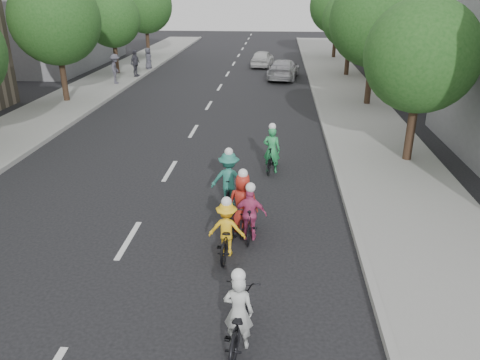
# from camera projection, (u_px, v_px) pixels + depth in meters

# --- Properties ---
(ground) EXTENTS (120.00, 120.00, 0.00)m
(ground) POSITION_uv_depth(u_px,v_px,m) (129.00, 240.00, 12.42)
(ground) COLOR black
(ground) RESTS_ON ground
(sidewalk_left) EXTENTS (4.00, 80.00, 0.15)m
(sidewalk_left) POSITION_uv_depth(u_px,v_px,m) (27.00, 126.00, 22.18)
(sidewalk_left) COLOR gray
(sidewalk_left) RESTS_ON ground
(curb_left) EXTENTS (0.18, 80.00, 0.18)m
(curb_left) POSITION_uv_depth(u_px,v_px,m) (67.00, 126.00, 22.03)
(curb_left) COLOR #999993
(curb_left) RESTS_ON ground
(sidewalk_right) EXTENTS (4.00, 80.00, 0.15)m
(sidewalk_right) POSITION_uv_depth(u_px,v_px,m) (369.00, 134.00, 20.99)
(sidewalk_right) COLOR gray
(sidewalk_right) RESTS_ON ground
(curb_right) EXTENTS (0.18, 80.00, 0.18)m
(curb_right) POSITION_uv_depth(u_px,v_px,m) (326.00, 132.00, 21.13)
(curb_right) COLOR #999993
(curb_right) RESTS_ON ground
(bldg_sw) EXTENTS (10.00, 14.00, 8.00)m
(bldg_sw) POSITION_uv_depth(u_px,v_px,m) (34.00, 15.00, 37.80)
(bldg_sw) COLOR slate
(bldg_sw) RESTS_ON ground
(bldg_se) EXTENTS (10.00, 14.00, 8.00)m
(bldg_se) POSITION_uv_depth(u_px,v_px,m) (459.00, 21.00, 31.74)
(bldg_se) COLOR gray
(bldg_se) RESTS_ON ground
(tree_l_3) EXTENTS (4.80, 4.80, 6.93)m
(tree_l_3) POSITION_uv_depth(u_px,v_px,m) (55.00, 20.00, 25.07)
(tree_l_3) COLOR black
(tree_l_3) RESTS_ON ground
(tree_l_4) EXTENTS (4.00, 4.00, 5.97)m
(tree_l_4) POSITION_uv_depth(u_px,v_px,m) (112.00, 19.00, 33.56)
(tree_l_4) COLOR black
(tree_l_4) RESTS_ON ground
(tree_l_5) EXTENTS (4.80, 4.80, 6.93)m
(tree_l_5) POSITION_uv_depth(u_px,v_px,m) (145.00, 6.00, 41.61)
(tree_l_5) COLOR black
(tree_l_5) RESTS_ON ground
(tree_r_0) EXTENTS (4.00, 4.00, 5.97)m
(tree_r_0) POSITION_uv_depth(u_px,v_px,m) (422.00, 56.00, 16.30)
(tree_r_0) COLOR black
(tree_r_0) RESTS_ON ground
(tree_r_1) EXTENTS (4.80, 4.80, 6.93)m
(tree_r_1) POSITION_uv_depth(u_px,v_px,m) (375.00, 21.00, 24.35)
(tree_r_1) COLOR black
(tree_r_1) RESTS_ON ground
(tree_r_2) EXTENTS (4.00, 4.00, 5.97)m
(tree_r_2) POSITION_uv_depth(u_px,v_px,m) (351.00, 20.00, 32.84)
(tree_r_2) COLOR black
(tree_r_2) RESTS_ON ground
(tree_r_3) EXTENTS (4.80, 4.80, 6.93)m
(tree_r_3) POSITION_uv_depth(u_px,v_px,m) (337.00, 6.00, 40.90)
(tree_r_3) COLOR black
(tree_r_3) RESTS_ON ground
(cyclist_0) EXTENTS (0.83, 1.63, 1.83)m
(cyclist_0) POSITION_uv_depth(u_px,v_px,m) (243.00, 209.00, 12.70)
(cyclist_0) COLOR black
(cyclist_0) RESTS_ON ground
(cyclist_1) EXTENTS (0.72, 1.64, 1.82)m
(cyclist_1) POSITION_uv_depth(u_px,v_px,m) (272.00, 155.00, 16.76)
(cyclist_1) COLOR black
(cyclist_1) RESTS_ON ground
(cyclist_2) EXTENTS (0.84, 1.96, 1.68)m
(cyclist_2) POSITION_uv_depth(u_px,v_px,m) (239.00, 318.00, 8.67)
(cyclist_2) COLOR black
(cyclist_2) RESTS_ON ground
(cyclist_3) EXTENTS (0.88, 1.55, 1.63)m
(cyclist_3) POSITION_uv_depth(u_px,v_px,m) (250.00, 218.00, 12.31)
(cyclist_3) COLOR black
(cyclist_3) RESTS_ON ground
(cyclist_4) EXTENTS (0.95, 1.91, 1.58)m
(cyclist_4) POSITION_uv_depth(u_px,v_px,m) (227.00, 232.00, 11.62)
(cyclist_4) COLOR black
(cyclist_4) RESTS_ON ground
(cyclist_5) EXTENTS (1.15, 1.52, 1.87)m
(cyclist_5) POSITION_uv_depth(u_px,v_px,m) (229.00, 183.00, 14.12)
(cyclist_5) COLOR black
(cyclist_5) RESTS_ON ground
(follow_car_lead) EXTENTS (2.52, 4.93, 1.37)m
(follow_car_lead) POSITION_uv_depth(u_px,v_px,m) (284.00, 69.00, 33.28)
(follow_car_lead) COLOR #A8A8AD
(follow_car_lead) RESTS_ON ground
(follow_car_trail) EXTENTS (1.99, 4.04, 1.32)m
(follow_car_trail) POSITION_uv_depth(u_px,v_px,m) (262.00, 58.00, 38.29)
(follow_car_trail) COLOR silver
(follow_car_trail) RESTS_ON ground
(spectator_0) EXTENTS (0.91, 1.34, 1.92)m
(spectator_0) POSITION_uv_depth(u_px,v_px,m) (115.00, 69.00, 30.89)
(spectator_0) COLOR #4D4B58
(spectator_0) RESTS_ON sidewalk_left
(spectator_1) EXTENTS (0.70, 1.17, 1.87)m
(spectator_1) POSITION_uv_depth(u_px,v_px,m) (135.00, 63.00, 33.27)
(spectator_1) COLOR #45444F
(spectator_1) RESTS_ON sidewalk_left
(spectator_2) EXTENTS (0.56, 0.82, 1.60)m
(spectator_2) POSITION_uv_depth(u_px,v_px,m) (148.00, 58.00, 36.31)
(spectator_2) COLOR #494955
(spectator_2) RESTS_ON sidewalk_left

